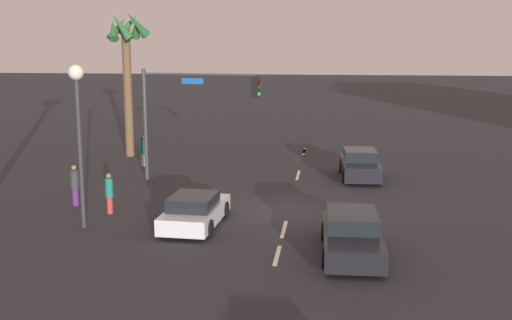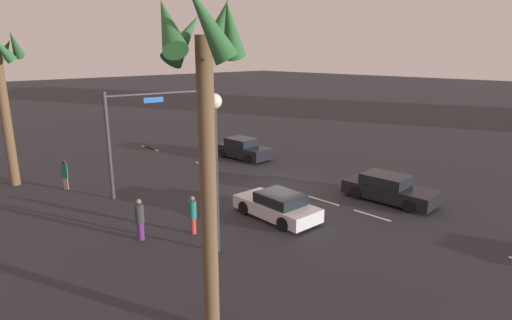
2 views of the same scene
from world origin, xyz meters
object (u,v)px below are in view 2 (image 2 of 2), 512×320
object	(u,v)px
car_1	(243,149)
pedestrian_2	(140,219)
pedestrian_1	(193,214)
palm_tree_0	(204,95)
streetlamp	(215,144)
car_0	(277,206)
traffic_signal	(148,122)
pedestrian_0	(65,174)
car_2	(389,189)
palm_tree_1	(0,77)

from	to	relation	value
car_1	pedestrian_2	world-z (taller)	pedestrian_2
pedestrian_1	palm_tree_0	size ratio (longest dim) A/B	0.19
pedestrian_2	streetlamp	bearing A→B (deg)	-152.28
car_0	streetlamp	bearing A→B (deg)	99.26
car_0	car_1	distance (m)	11.41
streetlamp	pedestrian_1	distance (m)	3.91
traffic_signal	palm_tree_0	world-z (taller)	palm_tree_0
traffic_signal	streetlamp	world-z (taller)	streetlamp
car_0	car_1	size ratio (longest dim) A/B	1.01
streetlamp	pedestrian_0	bearing A→B (deg)	6.18
car_2	palm_tree_1	size ratio (longest dim) A/B	0.54
car_0	car_2	bearing A→B (deg)	-113.14
pedestrian_0	pedestrian_2	world-z (taller)	pedestrian_2
car_2	traffic_signal	world-z (taller)	traffic_signal
car_0	pedestrian_1	xyz separation A→B (m)	(1.31, 3.80, 0.30)
car_0	palm_tree_1	xyz separation A→B (m)	(13.99, 7.09, 5.55)
car_0	pedestrian_2	bearing A→B (deg)	67.69
pedestrian_1	palm_tree_1	bearing A→B (deg)	14.54
pedestrian_0	pedestrian_2	bearing A→B (deg)	177.97
traffic_signal	pedestrian_1	bearing A→B (deg)	164.07
car_1	streetlamp	distance (m)	15.04
streetlamp	palm_tree_1	xyz separation A→B (m)	(14.66, 2.99, 1.88)
car_1	palm_tree_1	distance (m)	15.40
car_0	pedestrian_1	world-z (taller)	pedestrian_1
streetlamp	pedestrian_2	world-z (taller)	streetlamp
traffic_signal	pedestrian_2	distance (m)	6.97
palm_tree_0	palm_tree_1	bearing A→B (deg)	-0.74
traffic_signal	pedestrian_0	xyz separation A→B (m)	(3.54, 3.34, -2.95)
palm_tree_1	streetlamp	bearing A→B (deg)	-168.48
traffic_signal	pedestrian_2	bearing A→B (deg)	144.80
palm_tree_0	palm_tree_1	distance (m)	18.29
pedestrian_2	palm_tree_0	bearing A→B (deg)	166.02
car_2	palm_tree_0	world-z (taller)	palm_tree_0
pedestrian_1	car_1	bearing A→B (deg)	-52.12
pedestrian_1	pedestrian_2	world-z (taller)	pedestrian_2
car_1	pedestrian_1	distance (m)	13.10
car_1	palm_tree_0	distance (m)	20.29
pedestrian_1	palm_tree_1	distance (m)	14.12
car_0	traffic_signal	xyz separation A→B (m)	(7.50, 2.03, 3.27)
car_0	palm_tree_0	distance (m)	10.33
pedestrian_2	pedestrian_0	bearing A→B (deg)	-2.03
streetlamp	palm_tree_1	bearing A→B (deg)	11.52
car_2	streetlamp	bearing A→B (deg)	79.68
traffic_signal	palm_tree_1	size ratio (longest dim) A/B	0.69
palm_tree_0	car_2	bearing A→B (deg)	-82.07
car_0	pedestrian_0	size ratio (longest dim) A/B	2.50
streetlamp	pedestrian_1	xyz separation A→B (m)	(1.98, -0.30, -3.37)
streetlamp	pedestrian_2	bearing A→B (deg)	27.72
streetlamp	pedestrian_0	xyz separation A→B (m)	(11.71, 1.27, -3.34)
palm_tree_1	pedestrian_0	bearing A→B (deg)	-149.80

